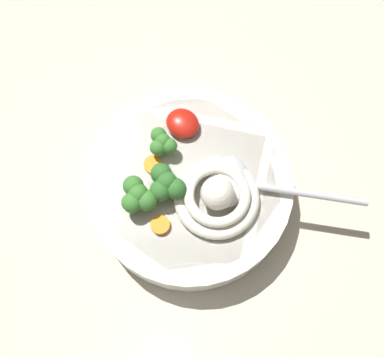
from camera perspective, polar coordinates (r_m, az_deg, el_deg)
The scene contains 10 objects.
table_slab at distance 60.90cm, azimuth 2.50°, elevation -4.19°, with size 139.49×139.49×3.48cm, color #BCB29E.
soup_bowl at distance 57.16cm, azimuth 0.00°, elevation -0.80°, with size 22.91×22.91×5.33cm.
noodle_pile at distance 52.83cm, azimuth 2.64°, elevation -2.05°, with size 10.20×10.00×4.10cm.
soup_spoon at distance 53.95cm, azimuth 5.67°, elevation -0.59°, with size 16.89×10.79×1.60cm.
chili_sauce_dollop at distance 56.19cm, azimuth -1.09°, elevation 6.37°, with size 3.84×3.46×1.73cm, color #B2190F.
broccoli_floret_beside_chili at distance 52.20cm, azimuth -6.25°, elevation -1.97°, with size 4.32×3.71×3.41cm.
broccoli_floret_center at distance 52.27cm, azimuth -3.00°, elevation -0.60°, with size 4.47×3.85×3.54cm.
broccoli_floret_far at distance 54.42cm, azimuth -3.44°, elevation 4.14°, with size 3.46×2.98×2.74cm.
carrot_slice_left at distance 53.07cm, azimuth -3.66°, elevation -5.34°, with size 2.04×2.04×0.66cm, color orange.
carrot_slice_front at distance 55.17cm, azimuth -4.47°, elevation 1.59°, with size 2.11×2.11×0.43cm, color orange.
Camera 1 is at (6.44, -13.45, 60.79)cm, focal length 46.52 mm.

